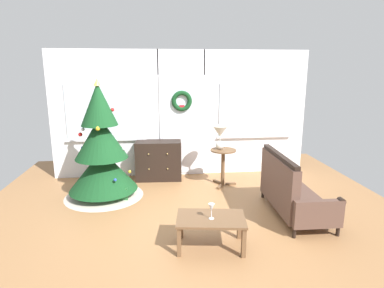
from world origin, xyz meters
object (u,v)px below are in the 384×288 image
settee_sofa (290,191)px  table_lamp (220,134)px  side_table (223,160)px  coffee_table (211,222)px  dresser_cabinet (159,160)px  wine_glass (211,208)px  christmas_tree (102,155)px  gift_box (121,193)px

settee_sofa → table_lamp: (-0.81, 1.40, 0.61)m
side_table → settee_sofa: bearing=-61.2°
coffee_table → settee_sofa: bearing=30.3°
dresser_cabinet → table_lamp: bearing=-21.5°
dresser_cabinet → side_table: bearing=-22.1°
settee_sofa → table_lamp: bearing=120.0°
settee_sofa → wine_glass: bearing=-148.6°
side_table → wine_glass: 2.26m
settee_sofa → side_table: size_ratio=2.15×
dresser_cabinet → table_lamp: table_lamp is taller
christmas_tree → coffee_table: christmas_tree is taller
christmas_tree → coffee_table: bearing=-49.2°
christmas_tree → dresser_cabinet: size_ratio=2.20×
side_table → coffee_table: size_ratio=0.78×
settee_sofa → coffee_table: 1.55m
side_table → gift_box: (-1.86, -0.51, -0.38)m
christmas_tree → settee_sofa: bearing=-19.9°
side_table → wine_glass: bearing=-105.1°
coffee_table → wine_glass: 0.20m
side_table → table_lamp: (-0.06, 0.04, 0.49)m
christmas_tree → settee_sofa: size_ratio=1.34×
settee_sofa → side_table: (-0.75, 1.36, 0.12)m
table_lamp → gift_box: (-1.80, -0.55, -0.87)m
table_lamp → wine_glass: bearing=-103.4°
dresser_cabinet → settee_sofa: (1.96, -1.85, -0.01)m
dresser_cabinet → coffee_table: dresser_cabinet is taller
table_lamp → coffee_table: (-0.53, -2.18, -0.65)m
gift_box → coffee_table: bearing=-52.2°
wine_glass → table_lamp: bearing=76.6°
dresser_cabinet → side_table: dresser_cabinet is taller
side_table → gift_box: 1.96m
coffee_table → dresser_cabinet: bearing=103.3°
settee_sofa → coffee_table: (-1.34, -0.78, -0.04)m
christmas_tree → wine_glass: bearing=-49.8°
christmas_tree → side_table: 2.21m
wine_glass → dresser_cabinet: bearing=103.1°
christmas_tree → side_table: christmas_tree is taller
wine_glass → christmas_tree: bearing=130.2°
christmas_tree → table_lamp: christmas_tree is taller
settee_sofa → coffee_table: size_ratio=1.67×
christmas_tree → table_lamp: (2.11, 0.35, 0.24)m
side_table → dresser_cabinet: bearing=157.9°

